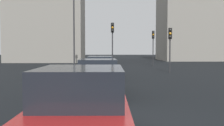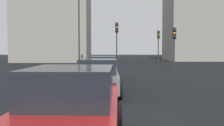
# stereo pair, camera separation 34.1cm
# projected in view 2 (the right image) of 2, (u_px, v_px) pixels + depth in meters

# --- Properties ---
(car_silver_right_lead) EXTENTS (4.62, 1.98, 1.48)m
(car_silver_right_lead) POSITION_uv_depth(u_px,v_px,m) (103.00, 68.00, 17.45)
(car_silver_right_lead) COLOR #A8AAB2
(car_silver_right_lead) RESTS_ON ground_plane
(car_grey_right_second) EXTENTS (4.13, 2.02, 1.53)m
(car_grey_right_second) POSITION_uv_depth(u_px,v_px,m) (98.00, 77.00, 11.45)
(car_grey_right_second) COLOR slate
(car_grey_right_second) RESTS_ON ground_plane
(car_red_right_third) EXTENTS (4.23, 2.03, 1.63)m
(car_red_right_third) POSITION_uv_depth(u_px,v_px,m) (72.00, 111.00, 5.09)
(car_red_right_third) COLOR maroon
(car_red_right_third) RESTS_ON ground_plane
(traffic_light_near_left) EXTENTS (0.32, 0.30, 4.03)m
(traffic_light_near_left) POSITION_uv_depth(u_px,v_px,m) (158.00, 41.00, 30.27)
(traffic_light_near_left) COLOR #2D2D30
(traffic_light_near_left) RESTS_ON ground_plane
(traffic_light_near_right) EXTENTS (0.32, 0.28, 4.36)m
(traffic_light_near_right) POSITION_uv_depth(u_px,v_px,m) (117.00, 36.00, 24.42)
(traffic_light_near_right) COLOR #2D2D30
(traffic_light_near_right) RESTS_ON ground_plane
(traffic_light_far_left) EXTENTS (0.33, 0.31, 3.66)m
(traffic_light_far_left) POSITION_uv_depth(u_px,v_px,m) (174.00, 40.00, 21.35)
(traffic_light_far_left) COLOR #2D2D30
(traffic_light_far_left) RESTS_ON ground_plane
(street_lamp_kerbside) EXTENTS (0.56, 0.36, 8.83)m
(street_lamp_kerbside) POSITION_uv_depth(u_px,v_px,m) (79.00, 20.00, 28.71)
(street_lamp_kerbside) COLOR #2D2D30
(street_lamp_kerbside) RESTS_ON ground_plane
(building_facade_left) EXTENTS (9.23, 11.50, 16.98)m
(building_facade_left) POSITION_uv_depth(u_px,v_px,m) (202.00, 10.00, 44.25)
(building_facade_left) COLOR gray
(building_facade_left) RESTS_ON ground_plane
(building_facade_center) EXTENTS (8.07, 10.88, 13.20)m
(building_facade_center) POSITION_uv_depth(u_px,v_px,m) (53.00, 18.00, 40.29)
(building_facade_center) COLOR gray
(building_facade_center) RESTS_ON ground_plane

